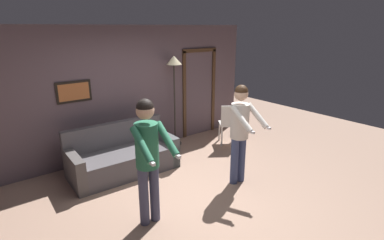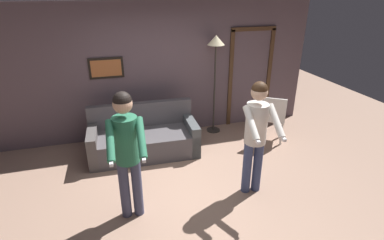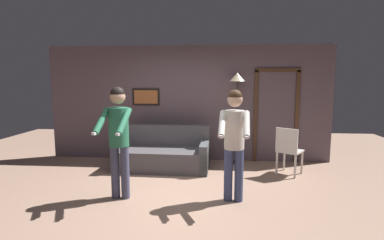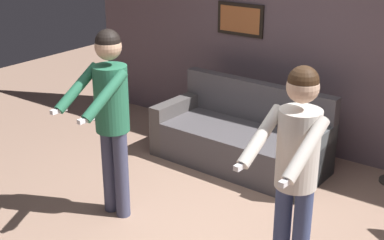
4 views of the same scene
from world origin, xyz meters
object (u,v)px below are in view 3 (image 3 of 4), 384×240
at_px(couch, 163,155).
at_px(torchiere_lamp, 237,88).
at_px(person_standing_right, 234,135).
at_px(person_standing_left, 118,132).
at_px(dining_chair_distant, 288,149).

distance_m(couch, torchiere_lamp, 2.13).
relative_size(couch, person_standing_right, 1.14).
relative_size(person_standing_left, dining_chair_distant, 1.86).
bearing_deg(dining_chair_distant, person_standing_right, -129.69).
height_order(couch, dining_chair_distant, dining_chair_distant).
xyz_separation_m(torchiere_lamp, person_standing_left, (-1.91, -2.14, -0.60)).
xyz_separation_m(person_standing_left, dining_chair_distant, (2.86, 1.38, -0.52)).
bearing_deg(torchiere_lamp, person_standing_left, -131.72).
distance_m(couch, person_standing_left, 1.83).
height_order(person_standing_left, person_standing_right, person_standing_left).
xyz_separation_m(couch, person_standing_right, (1.37, -1.58, 0.74)).
xyz_separation_m(person_standing_right, dining_chair_distant, (1.11, 1.34, -0.49)).
height_order(couch, person_standing_left, person_standing_left).
height_order(person_standing_left, dining_chair_distant, person_standing_left).
bearing_deg(person_standing_left, person_standing_right, 1.26).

